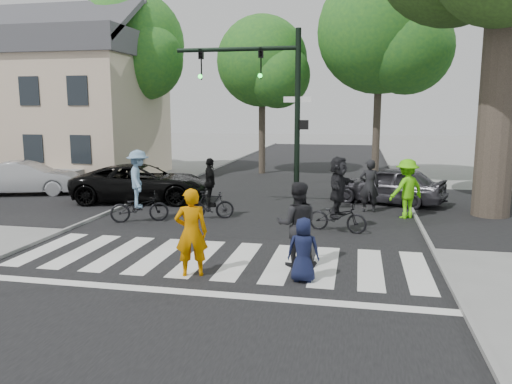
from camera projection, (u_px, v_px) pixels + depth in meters
The scene contains 23 objects.
ground at pixel (206, 273), 10.79m from camera, with size 120.00×120.00×0.00m, color gray.
road_stem at pixel (253, 222), 15.62m from camera, with size 10.00×70.00×0.01m, color black.
road_cross at pixel (270, 204), 18.52m from camera, with size 70.00×10.00×0.01m, color black.
curb_left at pixel (105, 214), 16.62m from camera, with size 0.10×70.00×0.10m, color gray.
curb_right at pixel (422, 228), 14.61m from camera, with size 0.10×70.00×0.10m, color gray.
crosswalk at pixel (214, 263), 11.43m from camera, with size 10.00×3.85×0.01m.
traffic_signal at pixel (271, 96), 16.07m from camera, with size 4.45×0.29×6.00m.
bg_tree_0 at pixel (54, 61), 27.96m from camera, with size 5.46×5.20×8.97m.
bg_tree_1 at pixel (133, 49), 26.38m from camera, with size 6.09×5.80×9.80m.
bg_tree_2 at pixel (266, 65), 26.24m from camera, with size 5.04×4.80×8.40m.
bg_tree_3 at pixel (387, 35), 23.55m from camera, with size 6.30×6.00×10.20m.
house at pixel (73, 103), 25.95m from camera, with size 8.40×8.10×8.82m.
pedestrian_woman at pixel (191, 232), 10.45m from camera, with size 0.69×0.45×1.89m, color #C77300.
pedestrian_child at pixel (303, 250), 10.14m from camera, with size 0.66×0.43×1.34m, color #111733.
pedestrian_adult at pixel (297, 224), 11.14m from camera, with size 0.93×0.72×1.91m, color black.
cyclist_left at pixel (139, 191), 15.49m from camera, with size 1.88×1.33×2.26m.
cyclist_mid at pixel (210, 194), 15.95m from camera, with size 1.56×0.99×1.97m.
cyclist_right at pixel (338, 199), 14.24m from camera, with size 1.81×1.68×2.18m.
car_suv at pixel (142, 183), 18.99m from camera, with size 2.38×5.16×1.43m, color black.
car_silver at pixel (27, 178), 20.56m from camera, with size 1.45×4.16×1.37m, color #B2B3B7.
car_grey at pixel (388, 185), 18.58m from camera, with size 1.65×4.10×1.40m, color #343339.
bystander_hivis at pixel (407, 189), 16.03m from camera, with size 1.24×0.71×1.92m, color #5EDA0D.
bystander_dark at pixel (369, 186), 16.97m from camera, with size 0.67×0.44×1.83m, color black.
Camera 1 is at (3.15, -9.92, 3.51)m, focal length 35.00 mm.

